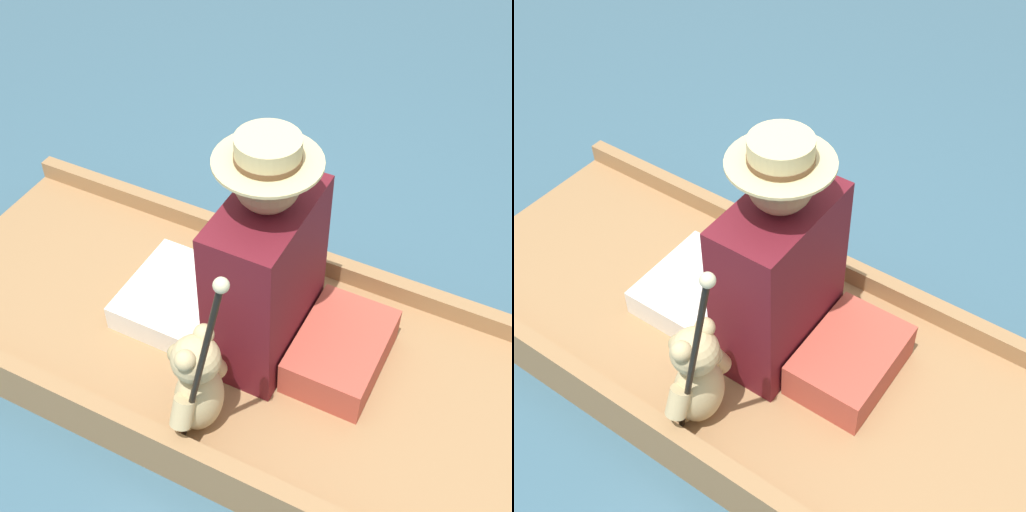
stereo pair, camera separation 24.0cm
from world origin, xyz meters
TOP-DOWN VIEW (x-y plane):
  - ground_plane at (0.00, 0.00)m, footprint 16.00×16.00m
  - punt_boat at (0.00, 0.00)m, footprint 1.06×2.76m
  - seat_cushion at (0.08, -0.29)m, footprint 0.43×0.30m
  - seated_person at (0.06, 0.06)m, footprint 0.48×0.74m
  - teddy_bear at (-0.35, 0.05)m, footprint 0.31×0.18m
  - wine_glass at (0.41, 0.33)m, footprint 0.08×0.08m
  - walking_cane at (-0.43, -0.04)m, footprint 0.04×0.21m

SIDE VIEW (x-z plane):
  - ground_plane at x=0.00m, z-range 0.00..0.00m
  - punt_boat at x=0.00m, z-range -0.03..0.20m
  - seat_cushion at x=0.08m, z-range 0.15..0.30m
  - wine_glass at x=0.41m, z-range 0.16..0.35m
  - teddy_bear at x=-0.35m, z-range 0.14..0.58m
  - seated_person at x=0.06m, z-range 0.03..0.97m
  - walking_cane at x=-0.43m, z-range 0.22..1.08m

